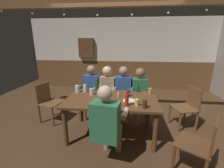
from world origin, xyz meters
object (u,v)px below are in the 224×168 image
(dining_table, at_px, (112,103))
(pint_glass_6, at_px, (145,104))
(pint_glass_3, at_px, (137,102))
(pint_glass_5, at_px, (91,92))
(bottle_1, at_px, (138,88))
(pint_glass_1, at_px, (150,91))
(chair_empty_far_end, at_px, (48,101))
(pint_glass_7, at_px, (128,93))
(table_candle, at_px, (118,95))
(person_3, at_px, (140,92))
(bottle_3, at_px, (97,86))
(person_1, at_px, (106,90))
(person_2, at_px, (123,91))
(pint_glass_2, at_px, (107,88))
(chair_empty_near_left, at_px, (188,106))
(chair_empty_near_right, at_px, (201,145))
(pint_glass_4, at_px, (85,88))
(person_0, at_px, (91,89))
(plate_0, at_px, (130,101))
(pint_glass_0, at_px, (77,89))
(bottle_2, at_px, (127,100))
(person_4, at_px, (107,123))
(bottle_0, at_px, (101,89))
(wall_dart_cabinet, at_px, (86,48))

(dining_table, height_order, pint_glass_6, pint_glass_6)
(pint_glass_3, height_order, pint_glass_5, pint_glass_5)
(bottle_1, bearing_deg, pint_glass_1, -15.25)
(chair_empty_far_end, xyz_separation_m, pint_glass_7, (1.81, -0.28, 0.36))
(table_candle, bearing_deg, person_3, 53.34)
(bottle_3, bearing_deg, person_1, 64.34)
(person_2, xyz_separation_m, pint_glass_5, (-0.60, -0.58, 0.15))
(chair_empty_far_end, relative_size, pint_glass_2, 8.24)
(chair_empty_near_left, height_order, pint_glass_1, chair_empty_near_left)
(chair_empty_far_end, bearing_deg, chair_empty_near_right, 81.82)
(pint_glass_6, bearing_deg, pint_glass_4, 149.46)
(person_1, height_order, pint_glass_3, person_1)
(person_0, xyz_separation_m, person_3, (1.15, -0.01, -0.02))
(pint_glass_2, relative_size, pint_glass_3, 0.93)
(plate_0, bearing_deg, pint_glass_0, 160.35)
(dining_table, relative_size, pint_glass_7, 11.65)
(dining_table, distance_m, bottle_2, 0.47)
(person_0, distance_m, chair_empty_near_right, 2.41)
(chair_empty_near_right, xyz_separation_m, bottle_1, (-0.78, 1.22, 0.37))
(person_2, relative_size, bottle_1, 5.73)
(chair_empty_near_left, distance_m, plate_0, 1.37)
(pint_glass_6, bearing_deg, dining_table, 146.94)
(pint_glass_4, bearing_deg, dining_table, -28.03)
(person_2, distance_m, bottle_3, 0.67)
(person_0, xyz_separation_m, person_4, (0.59, -1.45, 0.00))
(chair_empty_far_end, bearing_deg, bottle_0, 94.91)
(person_3, bearing_deg, chair_empty_far_end, 1.23)
(bottle_2, height_order, pint_glass_6, bottle_2)
(bottle_1, height_order, pint_glass_2, bottle_1)
(dining_table, xyz_separation_m, chair_empty_near_left, (1.56, 0.44, -0.19))
(bottle_3, xyz_separation_m, pint_glass_7, (0.67, -0.26, -0.04))
(chair_empty_near_left, bearing_deg, table_candle, 87.41)
(pint_glass_5, distance_m, pint_glass_7, 0.72)
(pint_glass_7, bearing_deg, table_candle, -171.29)
(person_1, bearing_deg, table_candle, 126.16)
(pint_glass_3, bearing_deg, bottle_1, 85.90)
(chair_empty_far_end, bearing_deg, pint_glass_0, 95.25)
(pint_glass_6, relative_size, wall_dart_cabinet, 0.21)
(person_1, distance_m, pint_glass_7, 0.80)
(person_1, height_order, pint_glass_5, person_1)
(bottle_1, height_order, bottle_2, bottle_2)
(dining_table, bearing_deg, pint_glass_0, 159.69)
(chair_empty_near_left, bearing_deg, person_2, 62.38)
(dining_table, relative_size, pint_glass_6, 11.32)
(pint_glass_0, distance_m, pint_glass_6, 1.46)
(pint_glass_2, bearing_deg, chair_empty_far_end, -179.67)
(person_0, xyz_separation_m, bottle_2, (0.86, -1.04, 0.19))
(dining_table, height_order, person_0, person_0)
(person_3, distance_m, pint_glass_4, 1.25)
(plate_0, distance_m, bottle_0, 0.64)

